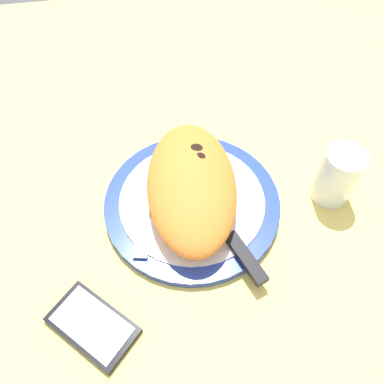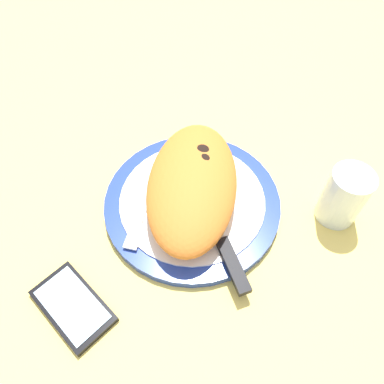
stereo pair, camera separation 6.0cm
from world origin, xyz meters
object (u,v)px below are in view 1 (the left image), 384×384
smartphone (93,325)px  water_glass (336,178)px  plate (192,202)px  fork (146,220)px  calzone (191,184)px  knife (234,242)px

smartphone → water_glass: (-16.02, 41.21, 3.95)cm
smartphone → plate: bearing=136.0°
fork → calzone: bearing=113.5°
knife → water_glass: size_ratio=2.09×
calzone → fork: 9.25cm
knife → smartphone: bearing=-69.5°
calzone → plate: bearing=10.5°
knife → water_glass: water_glass is taller
smartphone → calzone: bearing=137.0°
smartphone → knife: bearing=110.5°
plate → knife: 10.80cm
smartphone → water_glass: 44.39cm
plate → knife: bearing=27.9°
calzone → water_glass: bearing=84.6°
calzone → fork: calzone is taller
knife → smartphone: size_ratio=1.57×
calzone → knife: (10.01, 5.12, -2.91)cm
plate → fork: (2.89, -8.06, 1.18)cm
fork → knife: size_ratio=0.78×
fork → plate: bearing=109.8°
calzone → smartphone: (18.31, -17.04, -4.71)cm
plate → smartphone: (17.75, -17.14, -0.33)cm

